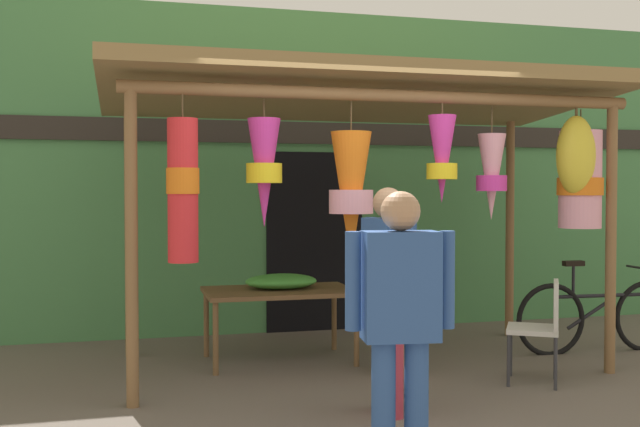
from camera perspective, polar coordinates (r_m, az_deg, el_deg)
ground_plane at (r=5.99m, az=3.02°, el=-13.44°), size 30.00×30.00×0.00m
shop_facade at (r=8.42m, az=-2.64°, el=3.19°), size 12.10×0.29×3.57m
market_stall_canopy at (r=6.57m, az=4.40°, el=6.91°), size 4.49×2.23×2.58m
display_table at (r=6.91m, az=-3.12°, el=-6.28°), size 1.36×0.83×0.67m
flower_heap_on_table at (r=6.93m, az=-2.85°, el=-5.17°), size 0.67×0.47×0.14m
folding_chair at (r=6.39m, az=16.58°, el=-7.94°), size 0.55×0.55×0.84m
wicker_basket_by_table at (r=6.58m, az=6.10°, el=-10.83°), size 0.40×0.40×0.28m
parked_bicycle at (r=7.82m, az=20.49°, el=-7.35°), size 1.75×0.44×0.92m
customer_foreground at (r=5.26m, az=5.20°, el=-5.17°), size 0.28×0.59×1.59m
shopper_by_bananas at (r=4.03m, az=6.13°, el=-7.54°), size 0.59×0.27×1.57m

